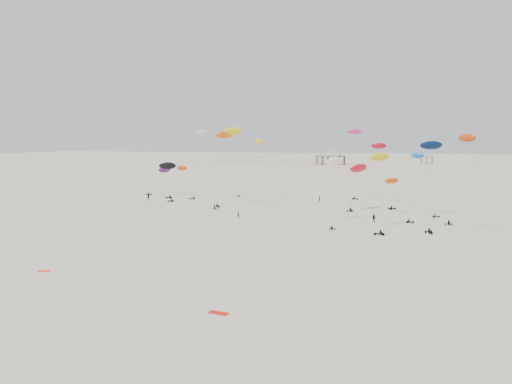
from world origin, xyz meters
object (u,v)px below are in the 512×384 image
(spectator_0, at_px, (238,218))
(pavilion_main, at_px, (331,159))
(rig_3, at_px, (223,142))
(rig_0, at_px, (455,169))
(pavilion_small, at_px, (427,159))

(spectator_0, bearing_deg, pavilion_main, -49.36)
(pavilion_main, relative_size, rig_3, 0.96)
(pavilion_main, height_order, rig_0, rig_0)
(rig_3, bearing_deg, pavilion_small, -120.85)
(rig_3, height_order, spectator_0, rig_3)
(rig_0, distance_m, spectator_0, 49.48)
(pavilion_small, distance_m, rig_0, 295.01)
(pavilion_main, relative_size, spectator_0, 11.07)
(spectator_0, bearing_deg, pavilion_small, -63.21)
(pavilion_main, bearing_deg, rig_3, -91.55)
(rig_3, bearing_deg, rig_0, 138.65)
(pavilion_small, xyz_separation_m, spectator_0, (-65.59, -287.20, -3.49))
(rig_0, relative_size, spectator_0, 10.62)
(rig_3, relative_size, spectator_0, 11.57)
(rig_0, bearing_deg, pavilion_main, -99.90)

